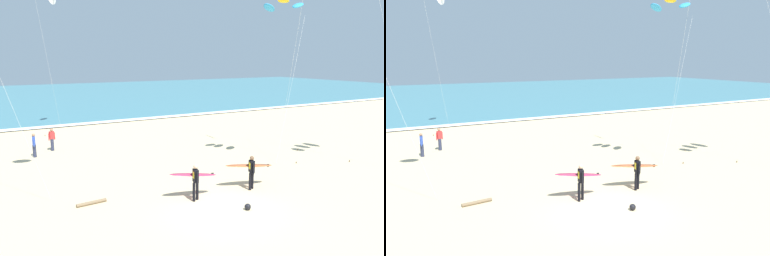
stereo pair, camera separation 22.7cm
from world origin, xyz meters
The scene contains 10 objects.
ground_plane centered at (0.00, 0.00, 0.00)m, with size 160.00×160.00×0.00m, color #D1BA8E.
ocean_water centered at (0.00, 53.40, 0.04)m, with size 160.00×60.00×0.08m, color teal.
shoreline_foam centered at (0.00, 23.70, 0.09)m, with size 160.00×1.32×0.01m, color white.
surfer_lead centered at (-0.50, 1.58, 1.04)m, with size 2.32×1.09×1.71m.
surfer_trailing centered at (2.63, 1.51, 1.05)m, with size 2.55×1.21×1.71m.
kite_arc_golden_mid centered at (6.67, 4.04, 9.34)m, with size 4.66×3.12×9.68m.
bystander_blue_top centered at (-6.04, 13.03, 0.81)m, with size 0.22×0.50×1.59m.
bystander_red_top centered at (-4.74, 14.30, 0.81)m, with size 0.47×0.28×1.59m.
beach_ball centered at (0.88, -0.60, 0.14)m, with size 0.28×0.28×0.28m, color black.
driftwood_log centered at (-4.81, 3.27, 0.08)m, with size 0.16×0.16×1.35m, color #846B4C.
Camera 2 is at (-8.23, -12.44, 6.40)m, focal length 34.33 mm.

